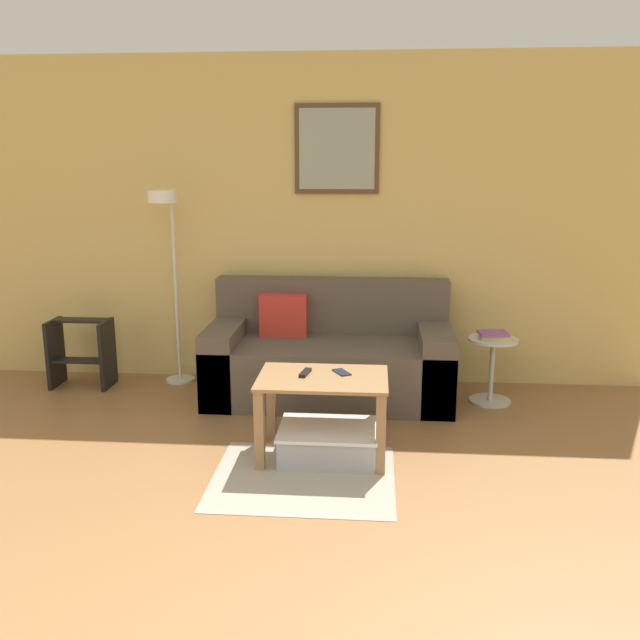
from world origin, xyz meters
name	(u,v)px	position (x,y,z in m)	size (l,w,h in m)	color
wall_back	(299,222)	(0.00, 3.60, 1.28)	(5.60, 0.09, 2.55)	#D6B76B
area_rug	(303,477)	(0.23, 1.77, 0.00)	(1.03, 0.90, 0.01)	#A39989
couch	(329,358)	(0.28, 3.16, 0.30)	(1.81, 0.85, 0.86)	brown
coffee_table	(323,395)	(0.31, 2.09, 0.38)	(0.77, 0.53, 0.50)	#997047
storage_bin	(328,442)	(0.35, 2.05, 0.10)	(0.59, 0.45, 0.20)	#9EA3A8
floor_lamp	(168,248)	(-0.96, 3.27, 1.11)	(0.23, 0.45, 1.54)	silver
side_table	(492,364)	(1.49, 3.12, 0.29)	(0.36, 0.36, 0.49)	silver
book_stack	(494,335)	(1.49, 3.12, 0.51)	(0.24, 0.18, 0.05)	#D8C666
remote_control	(305,373)	(0.20, 2.13, 0.51)	(0.04, 0.15, 0.02)	black
cell_phone	(342,372)	(0.42, 2.17, 0.50)	(0.07, 0.14, 0.01)	#1E2338
step_stool	(81,351)	(-1.69, 3.23, 0.29)	(0.46, 0.28, 0.54)	black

